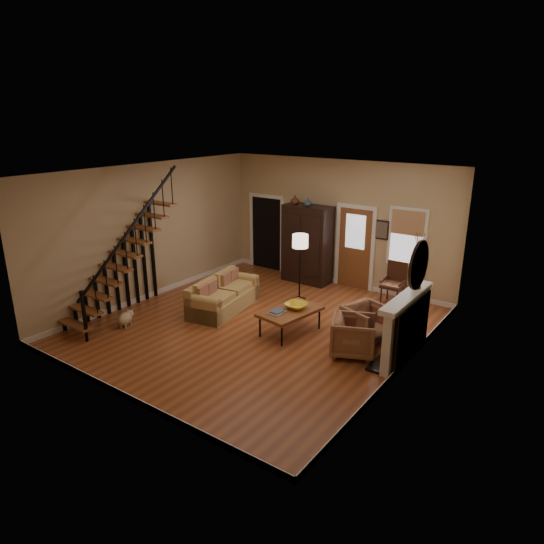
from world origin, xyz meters
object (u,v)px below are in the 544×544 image
Objects in this scene: coffee_table at (290,321)px; side_chair at (393,284)px; sofa at (224,295)px; armchair_right at (367,323)px; armoire at (307,244)px; armchair_left at (353,336)px; floor_lamp at (300,268)px.

side_chair is at bearing 68.61° from coffee_table.
sofa is 2.43× the size of armchair_right.
side_chair is (1.10, 2.81, 0.25)m from coffee_table.
coffee_table is 1.58m from armchair_right.
armoire is 3.43m from coffee_table.
sofa is at bearing -138.97° from side_chair.
side_chair is at bearing -16.18° from armchair_left.
armchair_left is 0.50× the size of floor_lamp.
armchair_left is (3.46, -0.24, 0.00)m from sofa.
armchair_right is at bearing -19.97° from armchair_left.
armchair_right is (2.90, -2.40, -0.68)m from armoire.
armoire reaches higher than armchair_right.
armoire is at bearing 114.50° from floor_lamp.
sofa is 1.96m from floor_lamp.
floor_lamp is at bearing 116.74° from coffee_table.
sofa is 3.44m from armchair_right.
floor_lamp is 2.27m from side_chair.
coffee_table is at bearing 62.41° from armchair_left.
armchair_left is 2.99m from floor_lamp.
armchair_right reaches higher than coffee_table.
armoire is 3.82m from armchair_right.
sofa is 1.20× the size of floor_lamp.
coffee_table is 1.63× the size of armchair_right.
coffee_table is 1.51m from armchair_left.
armoire is at bearing 69.92° from sofa.
armoire reaches higher than side_chair.
floor_lamp is 1.63× the size of side_chair.
floor_lamp is at bearing 28.74° from armchair_left.
armoire reaches higher than sofa.
armchair_right is at bearing -25.22° from floor_lamp.
coffee_table is at bearing -111.39° from side_chair.
side_chair is at bearing 27.43° from armchair_right.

